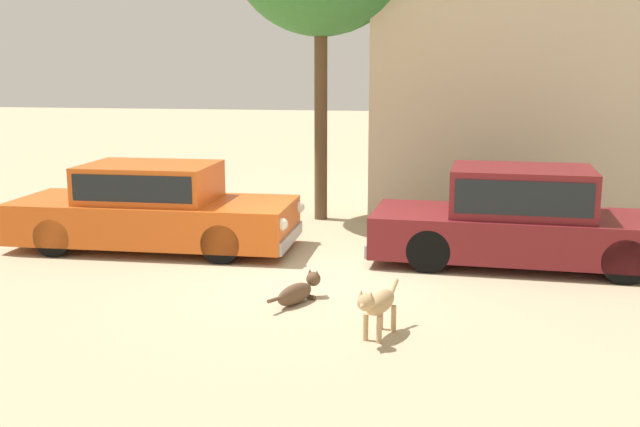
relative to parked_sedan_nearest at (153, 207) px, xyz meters
The scene contains 5 objects.
ground_plane 3.27m from the parked_sedan_nearest, 23.60° to the right, with size 80.00×80.00×0.00m, color tan.
parked_sedan_nearest is the anchor object (origin of this frame).
parked_sedan_second 5.97m from the parked_sedan_nearest, ahead, with size 4.76×1.93×1.50m.
stray_dog_spotted 5.47m from the parked_sedan_nearest, 41.26° to the right, with size 0.42×1.02×0.64m.
stray_dog_tan 3.93m from the parked_sedan_nearest, 39.98° to the right, with size 0.56×0.99×0.38m.
Camera 1 is at (1.92, -10.37, 3.02)m, focal length 42.26 mm.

